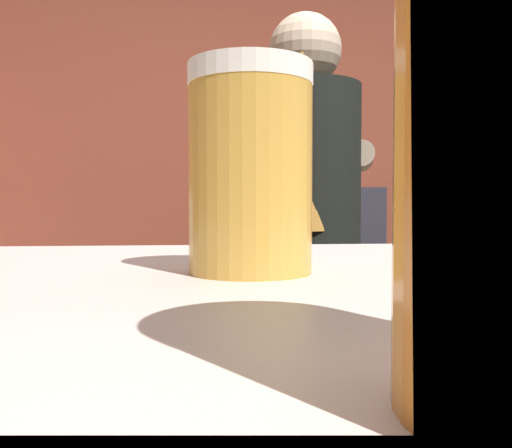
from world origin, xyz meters
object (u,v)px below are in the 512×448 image
pint_glass_near (250,169)px  bottle_vinegar (283,170)px  bottle_hot_sauce (275,178)px  mixing_bowl (227,248)px  bartender (304,242)px  chefs_knife (358,251)px

pint_glass_near → bottle_vinegar: bearing=81.7°
bottle_vinegar → bottle_hot_sauce: bottle_vinegar is taller
bottle_vinegar → bottle_hot_sauce: size_ratio=1.56×
pint_glass_near → bottle_hot_sauce: size_ratio=0.73×
mixing_bowl → pint_glass_near: pint_glass_near is taller
bartender → bottle_hot_sauce: (0.12, 1.72, 0.28)m
chefs_knife → bartender: bearing=-137.3°
bartender → mixing_bowl: size_ratio=10.01×
bartender → pint_glass_near: bartender is taller
pint_glass_near → bartender: bearing=78.4°
chefs_knife → bottle_vinegar: bottle_vinegar is taller
pint_glass_near → bottle_vinegar: (0.42, 2.87, 0.17)m
chefs_knife → bottle_hot_sauce: 1.36m
bottle_vinegar → bottle_hot_sauce: bearing=100.8°
chefs_knife → bottle_vinegar: (-0.13, 1.16, 0.38)m
bartender → mixing_bowl: bearing=48.8°
bottle_vinegar → bottle_hot_sauce: 0.16m
chefs_knife → mixing_bowl: bearing=174.1°
bottle_hot_sauce → bottle_vinegar: bearing=-79.2°
mixing_bowl → bottle_hot_sauce: (0.35, 1.37, 0.32)m
mixing_bowl → chefs_knife: mixing_bowl is taller
bartender → pint_glass_near: (-0.27, -1.30, 0.14)m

